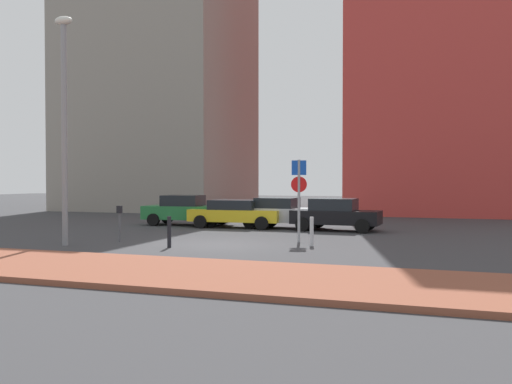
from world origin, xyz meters
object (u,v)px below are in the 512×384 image
parked_car_silver (283,213)px  traffic_bollard_near (169,232)px  parked_car_green (187,210)px  parked_car_black (335,214)px  parking_sign_post (299,190)px  traffic_bollard_mid (312,231)px  parked_car_yellow (236,213)px  street_lamp (64,113)px  parking_meter (119,219)px

parked_car_silver → traffic_bollard_near: bearing=-101.1°
parked_car_green → parked_car_black: size_ratio=1.14×
parking_sign_post → traffic_bollard_mid: parking_sign_post is taller
parking_sign_post → parked_car_yellow: bearing=131.5°
parked_car_yellow → parking_sign_post: 6.84m
parked_car_green → parked_car_black: parked_car_green is taller
parked_car_green → parked_car_silver: 5.17m
parked_car_silver → parked_car_green: bearing=179.9°
parked_car_green → street_lamp: size_ratio=0.57×
street_lamp → traffic_bollard_near: size_ratio=7.49×
parked_car_yellow → street_lamp: size_ratio=0.56×
parking_meter → street_lamp: street_lamp is taller
parking_meter → parked_car_black: bearing=46.0°
parked_car_green → parked_car_yellow: (2.90, -0.54, -0.06)m
parking_meter → street_lamp: bearing=-131.0°
parked_car_yellow → traffic_bollard_mid: 7.96m
parked_car_yellow → parking_sign_post: parking_sign_post is taller
parking_sign_post → parking_meter: (-6.43, -2.13, -1.07)m
parking_meter → street_lamp: 4.31m
parked_car_yellow → parking_meter: (-1.97, -7.17, 0.16)m
parking_sign_post → traffic_bollard_near: 5.11m
traffic_bollard_mid → street_lamp: bearing=-162.7°
parked_car_black → street_lamp: (-8.21, -8.65, 3.95)m
street_lamp → traffic_bollard_mid: 9.79m
street_lamp → parked_car_black: bearing=46.5°
parked_car_silver → parking_meter: bearing=-118.9°
parked_car_green → parked_car_silver: bearing=-0.1°
parked_car_black → parking_sign_post: 5.19m
parked_car_green → street_lamp: (-0.37, -9.20, 3.94)m
parked_car_green → parked_car_yellow: parked_car_green is taller
parked_car_black → parking_meter: bearing=-134.0°
parked_car_green → traffic_bollard_mid: (8.07, -6.58, -0.27)m
traffic_bollard_near → traffic_bollard_mid: bearing=23.7°
traffic_bollard_near → parking_sign_post: bearing=37.9°
traffic_bollard_near → street_lamp: bearing=-171.1°
parking_sign_post → street_lamp: bearing=-154.9°
parked_car_green → traffic_bollard_mid: size_ratio=4.50×
parked_car_silver → parking_meter: (-4.25, -7.70, 0.13)m
traffic_bollard_near → traffic_bollard_mid: traffic_bollard_near is taller
parked_car_silver → parking_sign_post: size_ratio=1.42×
parking_sign_post → traffic_bollard_near: size_ratio=2.85×
parked_car_yellow → parked_car_green: bearing=169.5°
parking_sign_post → street_lamp: size_ratio=0.38×
parked_car_black → traffic_bollard_near: 9.15m
street_lamp → traffic_bollard_near: street_lamp is taller
parking_sign_post → street_lamp: (-7.73, -3.62, 2.77)m
parked_car_yellow → traffic_bollard_mid: (5.18, -6.04, -0.21)m
parked_car_silver → traffic_bollard_mid: size_ratio=4.25×
parked_car_black → street_lamp: street_lamp is taller
parked_car_green → parking_sign_post: (7.36, -5.58, 1.18)m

